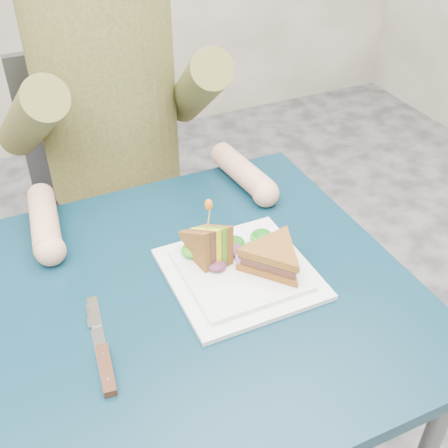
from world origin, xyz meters
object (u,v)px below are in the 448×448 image
table (203,319)px  plate (240,272)px  chair (113,189)px  fork (98,344)px  diner (107,80)px  knife (104,360)px  sandwich_upright (209,245)px  sandwich_flat (273,257)px

table → plate: bearing=2.5°
chair → fork: size_ratio=5.18×
diner → fork: diner is taller
fork → chair: bearing=74.2°
chair → table: bearing=-90.0°
table → plate: plate is taller
plate → knife: (-0.28, -0.09, -0.00)m
knife → sandwich_upright: bearing=29.8°
chair → sandwich_flat: 0.75m
sandwich_flat → table: bearing=170.9°
table → diner: bearing=90.0°
sandwich_flat → chair: bearing=100.8°
diner → plate: (0.08, -0.56, -0.18)m
chair → plate: chair is taller
chair → knife: chair is taller
table → sandwich_upright: (0.04, 0.05, 0.13)m
table → sandwich_upright: 0.15m
sandwich_upright → fork: (-0.24, -0.10, -0.05)m
sandwich_flat → sandwich_upright: bearing=144.1°
plate → sandwich_upright: bearing=132.9°
diner → plate: size_ratio=2.87×
table → fork: (-0.21, -0.05, 0.08)m
chair → diner: bearing=-90.0°
table → chair: chair is taller
chair → knife: size_ratio=4.19×
plate → knife: size_ratio=1.17×
diner → plate: 0.59m
table → sandwich_upright: sandwich_upright is taller
chair → plate: (0.08, -0.68, 0.20)m
plate → knife: plate is taller
diner → fork: size_ratio=4.15×
table → sandwich_flat: size_ratio=3.83×
chair → plate: size_ratio=3.58×
table → plate: size_ratio=2.88×
sandwich_flat → plate: bearing=155.6°
sandwich_upright → plate: bearing=-47.1°
fork → table: bearing=13.9°
chair → fork: (-0.21, -0.73, 0.19)m
sandwich_upright → diner: bearing=94.1°
plate → knife: bearing=-161.8°
sandwich_flat → knife: 0.35m
plate → fork: (-0.28, -0.05, -0.01)m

